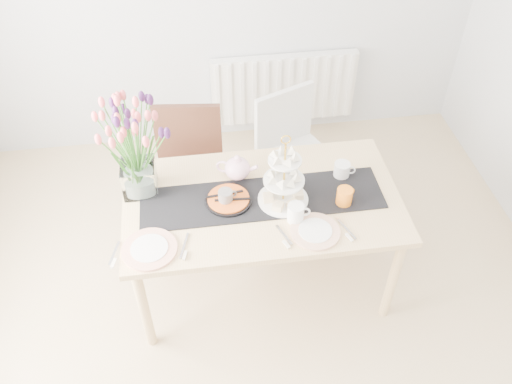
{
  "coord_description": "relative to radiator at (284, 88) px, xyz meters",
  "views": [
    {
      "loc": [
        -0.27,
        -1.57,
        2.95
      ],
      "look_at": [
        0.04,
        0.57,
        0.86
      ],
      "focal_mm": 38.0,
      "sensor_mm": 36.0,
      "label": 1
    }
  ],
  "objects": [
    {
      "name": "radiator",
      "position": [
        0.0,
        0.0,
        0.0
      ],
      "size": [
        1.2,
        0.08,
        0.6
      ],
      "primitive_type": "cube",
      "color": "white",
      "rests_on": "room_shell"
    },
    {
      "name": "tulip_vase",
      "position": [
        -1.11,
        -1.39,
        0.69
      ],
      "size": [
        0.7,
        0.7,
        0.6
      ],
      "rotation": [
        0.0,
        0.0,
        0.41
      ],
      "color": "silver",
      "rests_on": "dining_table"
    },
    {
      "name": "table_runner",
      "position": [
        -0.42,
        -1.57,
        0.3
      ],
      "size": [
        1.4,
        0.35,
        0.01
      ],
      "primitive_type": "cube",
      "color": "black",
      "rests_on": "dining_table"
    },
    {
      "name": "teapot",
      "position": [
        -0.54,
        -1.37,
        0.38
      ],
      "size": [
        0.3,
        0.27,
        0.16
      ],
      "primitive_type": null,
      "rotation": [
        0.0,
        0.0,
        -0.33
      ],
      "color": "white",
      "rests_on": "dining_table"
    },
    {
      "name": "mug_white",
      "position": [
        -0.26,
        -1.76,
        0.36
      ],
      "size": [
        0.09,
        0.09,
        0.11
      ],
      "primitive_type": "cylinder",
      "rotation": [
        0.0,
        0.0,
        -0.01
      ],
      "color": "white",
      "rests_on": "dining_table"
    },
    {
      "name": "mug_orange",
      "position": [
        0.04,
        -1.67,
        0.35
      ],
      "size": [
        0.12,
        0.12,
        0.11
      ],
      "primitive_type": "cylinder",
      "rotation": [
        0.0,
        0.0,
        0.55
      ],
      "color": "orange",
      "rests_on": "dining_table"
    },
    {
      "name": "plate_right",
      "position": [
        -0.17,
        -1.86,
        0.31
      ],
      "size": [
        0.35,
        0.35,
        0.01
      ],
      "primitive_type": "cylinder",
      "rotation": [
        0.0,
        0.0,
        0.37
      ],
      "color": "white",
      "rests_on": "dining_table"
    },
    {
      "name": "chair_brown",
      "position": [
        -0.83,
        -0.93,
        0.09
      ],
      "size": [
        0.5,
        0.5,
        0.92
      ],
      "rotation": [
        0.0,
        0.0,
        -0.12
      ],
      "color": "#381C14",
      "rests_on": "ground"
    },
    {
      "name": "room_shell",
      "position": [
        -0.5,
        -2.19,
        0.85
      ],
      "size": [
        4.5,
        4.5,
        4.5
      ],
      "color": "tan",
      "rests_on": "ground"
    },
    {
      "name": "tart_tin",
      "position": [
        -0.61,
        -1.56,
        0.32
      ],
      "size": [
        0.27,
        0.27,
        0.03
      ],
      "rotation": [
        0.0,
        0.0,
        -0.33
      ],
      "color": "black",
      "rests_on": "dining_table"
    },
    {
      "name": "cream_jug",
      "position": [
        0.08,
        -1.44,
        0.35
      ],
      "size": [
        0.12,
        0.12,
        0.1
      ],
      "primitive_type": "cylinder",
      "rotation": [
        0.0,
        0.0,
        -0.28
      ],
      "color": "white",
      "rests_on": "dining_table"
    },
    {
      "name": "cake_stand",
      "position": [
        -0.3,
        -1.6,
        0.42
      ],
      "size": [
        0.29,
        0.29,
        0.43
      ],
      "rotation": [
        0.0,
        0.0,
        -0.2
      ],
      "color": "gold",
      "rests_on": "dining_table"
    },
    {
      "name": "plate_left",
      "position": [
        -1.06,
        -1.86,
        0.31
      ],
      "size": [
        0.36,
        0.36,
        0.02
      ],
      "primitive_type": "cylinder",
      "rotation": [
        0.0,
        0.0,
        -0.28
      ],
      "color": "white",
      "rests_on": "dining_table"
    },
    {
      "name": "chair_white",
      "position": [
        -0.09,
        -0.86,
        0.09
      ],
      "size": [
        0.6,
        0.6,
        0.93
      ],
      "rotation": [
        0.0,
        0.0,
        0.41
      ],
      "color": "silver",
      "rests_on": "ground"
    },
    {
      "name": "dining_table",
      "position": [
        -0.42,
        -1.57,
        0.22
      ],
      "size": [
        1.6,
        0.9,
        0.75
      ],
      "color": "tan",
      "rests_on": "ground"
    },
    {
      "name": "mug_grey",
      "position": [
        -0.63,
        -1.58,
        0.35
      ],
      "size": [
        0.11,
        0.11,
        0.1
      ],
      "primitive_type": "cylinder",
      "rotation": [
        0.0,
        0.0,
        0.44
      ],
      "color": "slate",
      "rests_on": "dining_table"
    }
  ]
}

